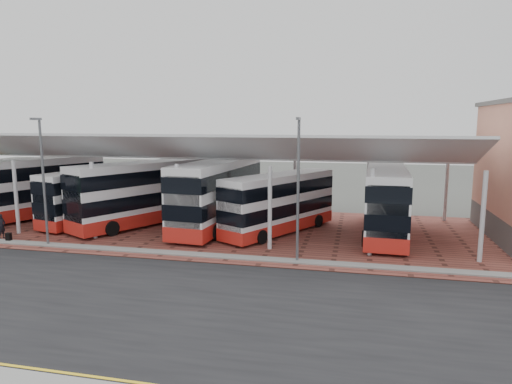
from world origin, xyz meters
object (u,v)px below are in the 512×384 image
at_px(bus_2, 144,194).
at_px(bus_3, 218,194).
at_px(bus_0, 33,189).
at_px(bus_5, 386,202).
at_px(pedestrian, 1,226).
at_px(bus_4, 279,204).
at_px(bus_1, 96,195).

distance_m(bus_2, bus_3, 5.79).
xyz_separation_m(bus_0, bus_5, (27.65, 0.47, -0.08)).
distance_m(bus_5, pedestrian, 26.06).
bearing_deg(bus_4, bus_5, 36.51).
bearing_deg(bus_4, bus_3, -160.50).
distance_m(bus_2, bus_4, 10.50).
bearing_deg(bus_0, bus_3, 24.08).
bearing_deg(bus_5, bus_3, -176.94).
xyz_separation_m(bus_0, bus_4, (20.37, -0.50, -0.34)).
bearing_deg(bus_2, bus_3, 32.29).
height_order(bus_3, bus_5, bus_3).
xyz_separation_m(bus_4, pedestrian, (-17.82, -5.88, -1.21)).
relative_size(bus_1, bus_2, 0.89).
height_order(bus_0, bus_3, bus_3).
bearing_deg(bus_5, bus_0, -176.86).
bearing_deg(bus_4, bus_0, -152.50).
distance_m(bus_4, bus_5, 7.35).
bearing_deg(bus_2, bus_5, 29.67).
bearing_deg(bus_3, bus_4, -4.36).
height_order(bus_4, pedestrian, bus_4).
xyz_separation_m(bus_5, pedestrian, (-25.10, -6.85, -1.47)).
relative_size(bus_4, pedestrian, 5.85).
bearing_deg(bus_5, bus_1, -176.83).
distance_m(bus_0, bus_2, 9.88).
xyz_separation_m(bus_3, bus_5, (12.00, 0.19, -0.14)).
relative_size(bus_0, bus_2, 1.03).
relative_size(bus_2, pedestrian, 6.77).
distance_m(bus_3, bus_5, 12.00).
relative_size(bus_5, pedestrian, 6.71).
distance_m(bus_0, bus_5, 27.65).
xyz_separation_m(bus_1, bus_2, (4.20, -0.28, 0.33)).
bearing_deg(pedestrian, bus_4, -69.86).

